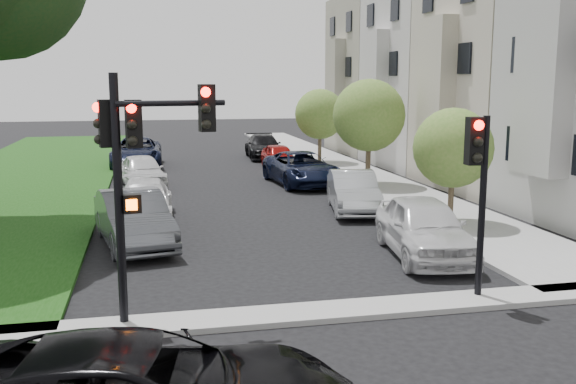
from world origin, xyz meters
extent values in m
plane|color=black|center=(0.00, 0.00, 0.00)|extent=(140.00, 140.00, 0.00)
cube|color=#0F3809|center=(-9.00, 24.00, 0.06)|extent=(8.00, 44.00, 0.12)
cube|color=#A4A4A4|center=(6.75, 24.00, 0.06)|extent=(3.50, 44.00, 0.12)
cube|color=#A4A4A4|center=(0.00, 2.00, 0.06)|extent=(60.00, 1.00, 0.12)
cube|color=gray|center=(8.65, 8.00, 4.50)|extent=(0.70, 2.20, 5.50)
cube|color=black|center=(8.95, 8.00, 5.50)|extent=(0.08, 3.60, 6.00)
cube|color=gray|center=(12.50, 15.50, 5.00)|extent=(7.00, 7.40, 10.00)
cube|color=gray|center=(8.65, 15.50, 4.50)|extent=(0.70, 2.20, 5.50)
cube|color=black|center=(8.95, 15.50, 5.50)|extent=(0.08, 3.60, 6.00)
cube|color=#B0B0B0|center=(12.50, 23.00, 5.00)|extent=(7.00, 7.40, 10.00)
cube|color=#B0B0B0|center=(8.65, 23.00, 4.50)|extent=(0.70, 2.20, 5.50)
cube|color=black|center=(8.95, 23.00, 5.50)|extent=(0.08, 3.60, 6.00)
cube|color=#A4A097|center=(12.50, 30.50, 5.00)|extent=(7.00, 7.40, 10.00)
cube|color=#A4A097|center=(8.65, 30.50, 4.50)|extent=(0.70, 2.20, 5.50)
cube|color=black|center=(8.95, 30.50, 5.50)|extent=(0.08, 3.60, 6.00)
cylinder|color=black|center=(6.20, 8.87, 0.91)|extent=(0.18, 0.18, 1.81)
sphere|color=#497728|center=(6.20, 8.87, 2.54)|extent=(2.54, 2.54, 2.54)
cylinder|color=black|center=(6.20, 16.89, 1.13)|extent=(0.23, 0.23, 2.26)
sphere|color=#497728|center=(6.20, 16.89, 3.16)|extent=(3.16, 3.16, 3.16)
cylinder|color=black|center=(6.20, 25.08, 1.00)|extent=(0.20, 0.20, 2.01)
sphere|color=#497728|center=(6.20, 25.08, 2.81)|extent=(2.81, 2.81, 2.81)
cylinder|color=black|center=(-3.80, 2.20, 2.39)|extent=(0.19, 0.19, 4.77)
cylinder|color=black|center=(-2.79, 2.20, 4.22)|extent=(2.00, 0.50, 0.11)
cube|color=black|center=(-3.48, 2.20, 3.86)|extent=(0.32, 0.29, 0.87)
cube|color=black|center=(-2.15, 2.20, 4.13)|extent=(0.32, 0.29, 0.87)
cube|color=black|center=(-3.98, 2.43, 3.86)|extent=(0.29, 0.32, 0.87)
sphere|color=#FF0C05|center=(-3.48, 2.06, 4.15)|extent=(0.18, 0.18, 0.18)
sphere|color=black|center=(-3.48, 2.06, 3.56)|extent=(0.18, 0.18, 0.18)
cube|color=black|center=(-3.57, 2.20, 2.39)|extent=(0.36, 0.29, 0.35)
cube|color=#FF5905|center=(-3.57, 2.07, 2.39)|extent=(0.20, 0.03, 0.20)
cylinder|color=black|center=(3.56, 2.20, 1.96)|extent=(0.15, 0.15, 3.93)
cube|color=black|center=(3.30, 2.20, 3.41)|extent=(0.32, 0.28, 0.98)
sphere|color=#FF0C05|center=(3.30, 2.04, 3.74)|extent=(0.21, 0.21, 0.21)
imported|color=silver|center=(3.85, 5.67, 0.80)|extent=(2.49, 4.89, 1.60)
imported|color=#999BA0|center=(3.87, 11.79, 0.72)|extent=(2.33, 4.60, 1.45)
imported|color=black|center=(3.49, 18.11, 0.74)|extent=(2.92, 5.54, 1.49)
imported|color=maroon|center=(3.62, 23.94, 0.64)|extent=(1.56, 3.77, 1.28)
imported|color=black|center=(3.59, 28.48, 0.71)|extent=(2.22, 4.96, 1.41)
imported|color=#3F4247|center=(-3.72, 8.46, 0.78)|extent=(2.51, 4.95, 1.56)
imported|color=silver|center=(-3.44, 11.95, 0.66)|extent=(1.96, 4.57, 1.31)
imported|color=silver|center=(-3.56, 18.93, 0.72)|extent=(2.34, 4.44, 1.44)
imported|color=black|center=(-3.90, 26.08, 0.80)|extent=(2.77, 5.79, 1.59)
camera|label=1|loc=(-3.22, -9.80, 4.62)|focal=40.00mm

